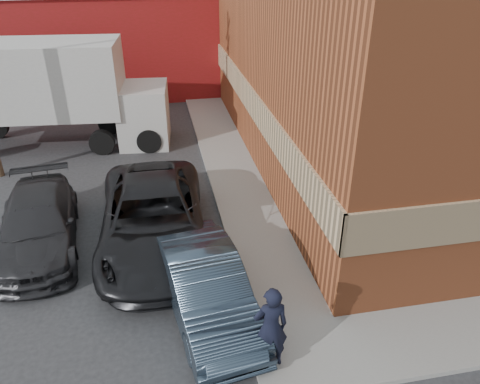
{
  "coord_description": "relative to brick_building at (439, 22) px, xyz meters",
  "views": [
    {
      "loc": [
        -1.99,
        -7.12,
        7.51
      ],
      "look_at": [
        0.03,
        3.26,
        1.65
      ],
      "focal_mm": 35.0,
      "sensor_mm": 36.0,
      "label": 1
    }
  ],
  "objects": [
    {
      "name": "ground",
      "position": [
        -8.5,
        -9.0,
        -4.68
      ],
      "size": [
        90.0,
        90.0,
        0.0
      ],
      "primitive_type": "plane",
      "color": "#28282B",
      "rests_on": "ground"
    },
    {
      "name": "brick_building",
      "position": [
        0.0,
        0.0,
        0.0
      ],
      "size": [
        14.25,
        18.25,
        9.36
      ],
      "color": "#994927",
      "rests_on": "ground"
    },
    {
      "name": "sidewalk_west",
      "position": [
        -7.9,
        0.0,
        -4.62
      ],
      "size": [
        1.8,
        18.0,
        0.12
      ],
      "primitive_type": "cube",
      "color": "gray",
      "rests_on": "ground"
    },
    {
      "name": "warehouse",
      "position": [
        -14.5,
        11.0,
        -1.87
      ],
      "size": [
        16.3,
        8.3,
        5.6
      ],
      "color": "maroon",
      "rests_on": "ground"
    },
    {
      "name": "man",
      "position": [
        -8.7,
        -9.91,
        -3.64
      ],
      "size": [
        0.68,
        0.45,
        1.85
      ],
      "primitive_type": "imported",
      "rotation": [
        0.0,
        0.0,
        3.15
      ],
      "color": "black",
      "rests_on": "sidewalk_south"
    },
    {
      "name": "sedan",
      "position": [
        -9.69,
        -8.17,
        -3.95
      ],
      "size": [
        2.18,
        4.6,
        1.46
      ],
      "primitive_type": "imported",
      "rotation": [
        0.0,
        0.0,
        0.15
      ],
      "color": "#2A3746",
      "rests_on": "ground"
    },
    {
      "name": "suv_a",
      "position": [
        -10.74,
        -5.28,
        -3.84
      ],
      "size": [
        2.9,
        6.1,
        1.68
      ],
      "primitive_type": "imported",
      "rotation": [
        0.0,
        0.0,
        -0.02
      ],
      "color": "black",
      "rests_on": "ground"
    },
    {
      "name": "suv_b",
      "position": [
        -13.79,
        -4.77,
        -3.98
      ],
      "size": [
        2.45,
        5.0,
        1.4
      ],
      "primitive_type": "imported",
      "rotation": [
        0.0,
        0.0,
        0.1
      ],
      "color": "#28282B",
      "rests_on": "ground"
    },
    {
      "name": "box_truck",
      "position": [
        -13.95,
        2.43,
        -2.34
      ],
      "size": [
        8.44,
        3.2,
        4.07
      ],
      "rotation": [
        0.0,
        0.0,
        -0.09
      ],
      "color": "beige",
      "rests_on": "ground"
    }
  ]
}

